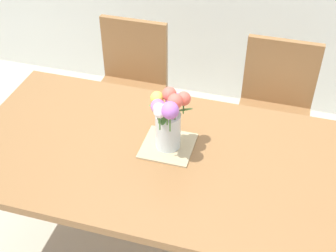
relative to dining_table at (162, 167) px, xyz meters
name	(u,v)px	position (x,y,z in m)	size (l,w,h in m)	color
ground_plane	(163,252)	(0.00, 0.00, -0.66)	(12.00, 12.00, 0.00)	#B7AD99
dining_table	(162,167)	(0.00, 0.00, 0.00)	(1.78, 0.92, 0.74)	olive
chair_left	(130,83)	(-0.45, 0.80, -0.14)	(0.42, 0.42, 0.90)	olive
chair_right	(274,106)	(0.45, 0.80, -0.14)	(0.42, 0.42, 0.90)	olive
placemat	(168,146)	(0.01, 0.05, 0.09)	(0.23, 0.23, 0.01)	tan
flower_vase	(168,117)	(0.02, 0.04, 0.26)	(0.20, 0.20, 0.31)	silver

